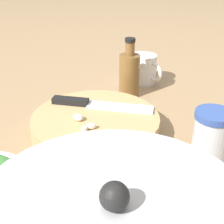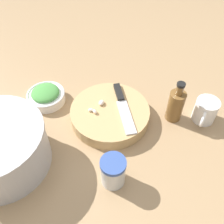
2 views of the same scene
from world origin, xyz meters
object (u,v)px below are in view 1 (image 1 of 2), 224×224
object	(u,v)px
oil_bottle	(129,74)
coffee_mug	(144,69)
cutting_board	(96,126)
spice_jar	(211,135)
garlic_cloves	(83,122)
chef_knife	(96,104)

from	to	relation	value
oil_bottle	coffee_mug	bearing A→B (deg)	-165.01
cutting_board	spice_jar	size ratio (longest dim) A/B	2.73
garlic_cloves	spice_jar	xyz separation A→B (m)	(-0.13, 0.21, -0.00)
spice_jar	cutting_board	bearing A→B (deg)	-67.68
oil_bottle	garlic_cloves	bearing A→B (deg)	19.34
garlic_cloves	coffee_mug	bearing A→B (deg)	-161.88
spice_jar	oil_bottle	xyz separation A→B (m)	(-0.11, -0.29, 0.01)
chef_knife	coffee_mug	xyz separation A→B (m)	(-0.26, -0.07, -0.01)
chef_knife	spice_jar	xyz separation A→B (m)	(-0.05, 0.24, -0.00)
coffee_mug	garlic_cloves	bearing A→B (deg)	18.12
cutting_board	coffee_mug	world-z (taller)	coffee_mug
garlic_cloves	cutting_board	bearing A→B (deg)	-170.37
chef_knife	garlic_cloves	bearing A→B (deg)	-3.30
coffee_mug	oil_bottle	bearing A→B (deg)	14.99
cutting_board	garlic_cloves	bearing A→B (deg)	9.63
coffee_mug	cutting_board	bearing A→B (deg)	19.25
coffee_mug	spice_jar	bearing A→B (deg)	56.36
cutting_board	garlic_cloves	world-z (taller)	garlic_cloves
coffee_mug	chef_knife	bearing A→B (deg)	15.16
cutting_board	chef_knife	xyz separation A→B (m)	(-0.03, -0.03, 0.03)
cutting_board	spice_jar	world-z (taller)	spice_jar
chef_knife	oil_bottle	distance (m)	0.17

